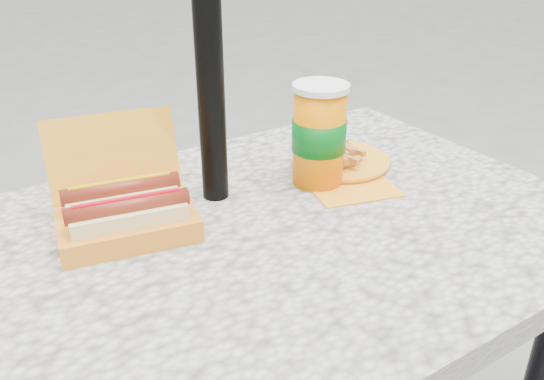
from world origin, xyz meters
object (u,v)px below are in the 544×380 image
hotdog_box (126,211)px  fries_plate (340,161)px  soda_cup (319,135)px  umbrella_pole (207,10)px

hotdog_box → fries_plate: 0.48m
fries_plate → soda_cup: 0.13m
hotdog_box → fries_plate: (0.48, 0.01, -0.03)m
umbrella_pole → hotdog_box: (-0.19, -0.04, -0.31)m
hotdog_box → soda_cup: soda_cup is taller
hotdog_box → soda_cup: 0.40m
umbrella_pole → fries_plate: bearing=-5.1°
hotdog_box → fries_plate: bearing=12.8°
umbrella_pole → soda_cup: bearing=-16.6°
fries_plate → soda_cup: size_ratio=1.43×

